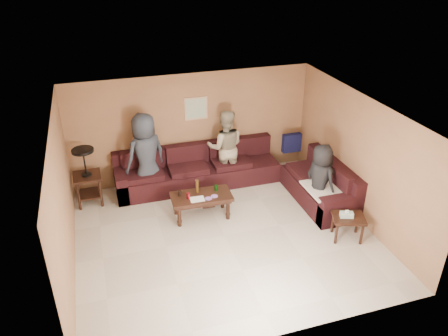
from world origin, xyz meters
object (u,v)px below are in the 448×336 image
Objects in this scene: side_table_right at (348,220)px; person_middle at (225,147)px; sectional_sofa at (239,178)px; end_table_left at (87,176)px; coffee_table at (201,198)px; person_left at (146,155)px; person_right at (320,180)px; waste_bin at (208,199)px.

person_middle reaches higher than side_table_right.
sectional_sofa is 3.66× the size of end_table_left.
person_left is (-0.89, 1.22, 0.52)m from coffee_table.
sectional_sofa is 3.06× the size of person_right.
side_table_right is 1.04m from person_right.
person_right is at bearing 142.77° from person_middle.
person_left is at bearing 140.57° from side_table_right.
coffee_table is at bearing 59.80° from person_right.
person_right reaches higher than side_table_right.
person_right is at bearing -23.42° from waste_bin.
sectional_sofa reaches higher than waste_bin.
person_middle is at bearing 107.99° from sectional_sofa.
end_table_left is at bearing 150.58° from coffee_table.
coffee_table is 1.60m from person_left.
sectional_sofa is at bearing 27.29° from person_right.
sectional_sofa is 2.64m from side_table_right.
end_table_left reaches higher than waste_bin.
end_table_left is (-3.22, 0.46, 0.34)m from sectional_sofa.
waste_bin is at bearing 49.27° from person_right.
side_table_right is at bearing 117.52° from person_left.
end_table_left is 0.84× the size of person_right.
person_right is (2.10, -0.91, 0.60)m from waste_bin.
person_right is (1.43, -1.80, -0.11)m from person_middle.
coffee_table is 0.97× the size of end_table_left.
waste_bin is 0.21× the size of person_right.
end_table_left reaches higher than sectional_sofa.
sectional_sofa is at bearing 121.17° from side_table_right.
person_middle reaches higher than person_right.
person_middle is at bearing 21.24° from person_right.
side_table_right is at bearing 133.15° from person_middle.
sectional_sofa is at bearing 143.29° from person_left.
person_left is (-3.32, 2.73, 0.53)m from side_table_right.
end_table_left is at bearing 51.41° from person_right.
person_left reaches higher than side_table_right.
sectional_sofa is at bearing 122.20° from person_middle.
end_table_left is 1.29m from person_left.
person_left is at bearing 44.08° from person_right.
end_table_left is at bearing 15.14° from person_middle.
side_table_right is (4.58, -2.72, -0.25)m from end_table_left.
person_middle is (1.79, 0.04, -0.07)m from person_left.
side_table_right is at bearing -40.56° from waste_bin.
side_table_right is at bearing -31.80° from coffee_table.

